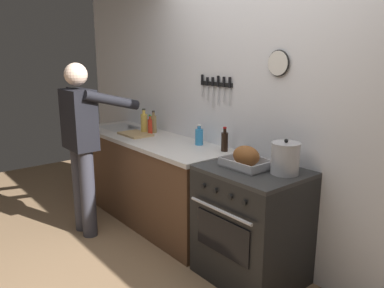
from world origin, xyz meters
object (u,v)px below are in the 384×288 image
(person_cook, at_px, (83,139))
(bottle_dish_soap, at_px, (199,136))
(stove, at_px, (251,224))
(bottle_soy_sauce, at_px, (225,141))
(bottle_vinegar, at_px, (154,124))
(bottle_hot_sauce, at_px, (150,126))
(bottle_cooking_oil, at_px, (144,123))
(roasting_pan, at_px, (246,158))
(cutting_board, at_px, (135,134))
(stock_pot, at_px, (285,158))

(person_cook, relative_size, bottle_dish_soap, 8.47)
(stove, relative_size, bottle_soy_sauce, 4.15)
(person_cook, relative_size, bottle_vinegar, 6.94)
(bottle_hot_sauce, height_order, bottle_vinegar, bottle_vinegar)
(bottle_dish_soap, bearing_deg, bottle_cooking_oil, -171.66)
(bottle_cooking_oil, bearing_deg, bottle_soy_sauce, 6.87)
(bottle_dish_soap, relative_size, bottle_cooking_oil, 0.73)
(roasting_pan, bearing_deg, bottle_cooking_oil, 177.06)
(stove, distance_m, bottle_dish_soap, 1.01)
(roasting_pan, distance_m, cutting_board, 1.54)
(person_cook, bearing_deg, bottle_hot_sauce, -15.28)
(person_cook, height_order, stock_pot, person_cook)
(roasting_pan, relative_size, stock_pot, 1.37)
(stock_pot, distance_m, bottle_vinegar, 1.80)
(stove, xyz_separation_m, bottle_dish_soap, (-0.85, 0.18, 0.53))
(bottle_dish_soap, distance_m, bottle_vinegar, 0.74)
(person_cook, distance_m, bottle_hot_sauce, 0.74)
(bottle_cooking_oil, height_order, bottle_vinegar, bottle_cooking_oil)
(roasting_pan, xyz_separation_m, bottle_hot_sauce, (-1.46, 0.09, 0.01))
(bottle_hot_sauce, bearing_deg, cutting_board, -118.72)
(person_cook, distance_m, bottle_cooking_oil, 0.73)
(roasting_pan, bearing_deg, stock_pot, 19.92)
(roasting_pan, height_order, bottle_dish_soap, bottle_dish_soap)
(roasting_pan, height_order, cutting_board, roasting_pan)
(stove, bearing_deg, cutting_board, -177.86)
(bottle_vinegar, bearing_deg, person_cook, -88.56)
(cutting_board, bearing_deg, person_cook, -86.16)
(cutting_board, relative_size, bottle_hot_sauce, 1.71)
(bottle_hot_sauce, distance_m, bottle_vinegar, 0.10)
(stove, relative_size, cutting_board, 2.50)
(cutting_board, xyz_separation_m, bottle_vinegar, (0.02, 0.22, 0.09))
(stove, distance_m, bottle_soy_sauce, 0.78)
(roasting_pan, xyz_separation_m, bottle_cooking_oil, (-1.56, 0.08, 0.04))
(bottle_dish_soap, bearing_deg, person_cook, -130.43)
(bottle_soy_sauce, distance_m, bottle_vinegar, 1.06)
(person_cook, distance_m, bottle_dish_soap, 1.11)
(stove, height_order, bottle_soy_sauce, bottle_soy_sauce)
(stove, bearing_deg, person_cook, -157.06)
(bottle_soy_sauce, bearing_deg, roasting_pan, -25.13)
(stove, distance_m, bottle_hot_sauce, 1.62)
(bottle_dish_soap, height_order, bottle_cooking_oil, bottle_cooking_oil)
(cutting_board, xyz_separation_m, bottle_soy_sauce, (1.08, 0.26, 0.08))
(cutting_board, distance_m, bottle_soy_sauce, 1.12)
(bottle_cooking_oil, distance_m, bottle_vinegar, 0.10)
(stock_pot, relative_size, bottle_vinegar, 1.07)
(person_cook, bearing_deg, stove, -79.64)
(bottle_hot_sauce, height_order, bottle_soy_sauce, bottle_soy_sauce)
(roasting_pan, relative_size, bottle_cooking_oil, 1.32)
(bottle_hot_sauce, xyz_separation_m, bottle_cooking_oil, (-0.10, -0.01, 0.02))
(stove, bearing_deg, bottle_vinegar, 174.23)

